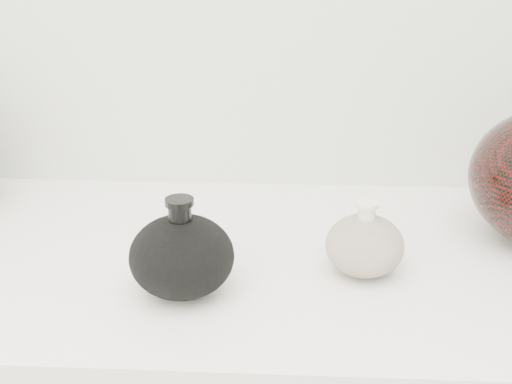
{
  "coord_description": "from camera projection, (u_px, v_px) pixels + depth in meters",
  "views": [
    {
      "loc": [
        0.1,
        0.13,
        1.33
      ],
      "look_at": [
        0.06,
        0.92,
        1.0
      ],
      "focal_mm": 50.0,
      "sensor_mm": 36.0,
      "label": 1
    }
  ],
  "objects": [
    {
      "name": "black_gourd_vase",
      "position": [
        182.0,
        256.0,
        0.82
      ],
      "size": [
        0.13,
        0.13,
        0.12
      ],
      "color": "black",
      "rests_on": "display_counter"
    },
    {
      "name": "cream_gourd_vase",
      "position": [
        365.0,
        245.0,
        0.87
      ],
      "size": [
        0.13,
        0.13,
        0.09
      ],
      "color": "#C3B895",
      "rests_on": "display_counter"
    }
  ]
}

